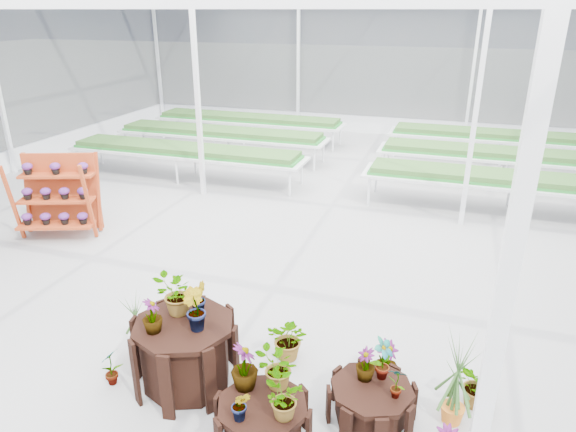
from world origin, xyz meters
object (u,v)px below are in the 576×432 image
(plinth_mid, at_px, (263,424))
(plinth_low, at_px, (371,403))
(plinth_tall, at_px, (186,353))
(shelf_rack, at_px, (57,197))

(plinth_mid, xyz_separation_m, plinth_low, (1.00, 0.70, -0.05))
(plinth_tall, xyz_separation_m, plinth_low, (2.20, 0.10, -0.21))
(plinth_mid, bearing_deg, plinth_low, 34.99)
(shelf_rack, bearing_deg, plinth_low, -44.61)
(plinth_tall, relative_size, plinth_low, 1.31)
(plinth_tall, xyz_separation_m, shelf_rack, (-4.50, 3.13, 0.38))
(plinth_tall, height_order, shelf_rack, shelf_rack)
(plinth_mid, distance_m, plinth_low, 1.22)
(plinth_mid, height_order, shelf_rack, shelf_rack)
(plinth_tall, distance_m, plinth_low, 2.21)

